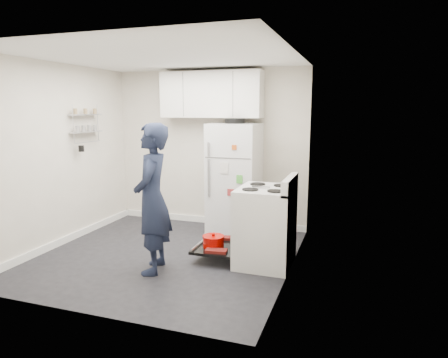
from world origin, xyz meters
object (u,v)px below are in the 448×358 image
(electric_range, at_px, (265,227))
(refrigerator, at_px, (235,178))
(open_oven_door, at_px, (217,244))
(person, at_px, (152,199))

(electric_range, bearing_deg, refrigerator, 123.36)
(electric_range, height_order, open_oven_door, electric_range)
(open_oven_door, xyz_separation_m, person, (-0.57, -0.61, 0.68))
(electric_range, xyz_separation_m, refrigerator, (-0.72, 1.10, 0.37))
(open_oven_door, distance_m, person, 1.08)
(refrigerator, distance_m, person, 1.79)
(electric_range, distance_m, person, 1.40)
(open_oven_door, bearing_deg, refrigerator, 95.88)
(electric_range, bearing_deg, open_oven_door, -177.47)
(electric_range, bearing_deg, person, -151.65)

